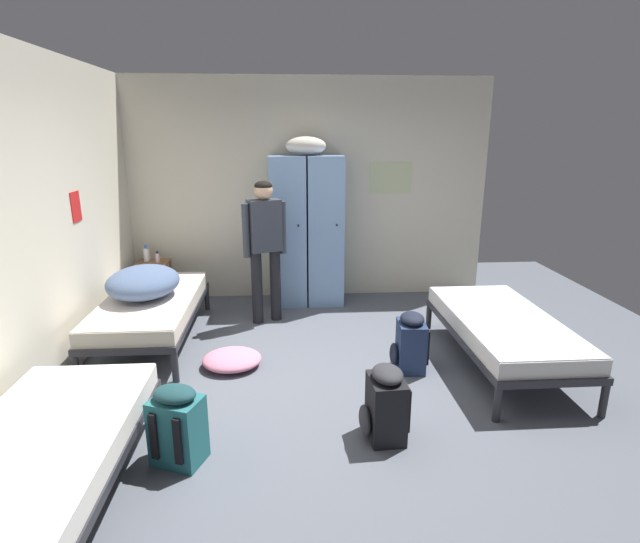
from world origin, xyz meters
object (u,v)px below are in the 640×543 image
object	(u,v)px
water_bottle	(146,254)
backpack_navy	(410,343)
person_traveler	(265,239)
lotion_bottle	(158,257)
bed_left_front	(36,457)
backpack_black	(385,405)
locker_bank	(307,228)
bedding_heap	(143,282)
shelf_unit	(155,279)
backpack_teal	(178,426)
bed_right	(503,327)
clothes_pile_pink	(232,359)
bed_left_rear	(151,307)

from	to	relation	value
water_bottle	backpack_navy	bearing A→B (deg)	-34.81
person_traveler	lotion_bottle	distance (m)	1.53
bed_left_front	person_traveler	xyz separation A→B (m)	(1.17, 2.95, 0.59)
backpack_black	locker_bank	bearing A→B (deg)	98.07
locker_bank	backpack_black	distance (m)	3.10
person_traveler	lotion_bottle	world-z (taller)	person_traveler
bedding_heap	shelf_unit	bearing A→B (deg)	99.70
lotion_bottle	backpack_teal	world-z (taller)	lotion_bottle
lotion_bottle	backpack_teal	distance (m)	3.25
bed_left_front	lotion_bottle	xyz separation A→B (m)	(-0.18, 3.56, 0.25)
water_bottle	backpack_teal	size ratio (longest dim) A/B	0.37
lotion_bottle	backpack_navy	distance (m)	3.34
locker_bank	shelf_unit	world-z (taller)	locker_bank
backpack_teal	bed_right	bearing A→B (deg)	24.15
locker_bank	lotion_bottle	world-z (taller)	locker_bank
locker_bank	backpack_teal	bearing A→B (deg)	-107.40
bed_right	backpack_black	xyz separation A→B (m)	(-1.31, -1.06, -0.12)
backpack_teal	locker_bank	bearing A→B (deg)	72.60
person_traveler	backpack_teal	world-z (taller)	person_traveler
bedding_heap	lotion_bottle	xyz separation A→B (m)	(-0.12, 1.09, -0.01)
bed_left_front	lotion_bottle	distance (m)	3.57
backpack_teal	bed_left_front	bearing A→B (deg)	-146.80
bed_right	backpack_navy	world-z (taller)	backpack_navy
backpack_black	bed_right	bearing A→B (deg)	38.85
shelf_unit	backpack_navy	world-z (taller)	shelf_unit
bed_left_front	locker_bank	bearing A→B (deg)	65.12
bed_left_front	backpack_black	bearing A→B (deg)	16.22
bedding_heap	clothes_pile_pink	distance (m)	1.28
shelf_unit	lotion_bottle	size ratio (longest dim) A/B	4.18
bed_right	bedding_heap	distance (m)	3.56
shelf_unit	clothes_pile_pink	distance (m)	2.14
bed_left_front	water_bottle	bearing A→B (deg)	95.21
bed_right	backpack_navy	size ratio (longest dim) A/B	3.45
bed_left_rear	water_bottle	bearing A→B (deg)	105.75
shelf_unit	backpack_black	world-z (taller)	shelf_unit
person_traveler	water_bottle	size ratio (longest dim) A/B	8.05
backpack_teal	backpack_black	size ratio (longest dim) A/B	1.00
bed_right	clothes_pile_pink	distance (m)	2.54
backpack_navy	backpack_black	size ratio (longest dim) A/B	1.00
locker_bank	bed_left_front	bearing A→B (deg)	-114.88
locker_bank	bed_left_front	xyz separation A→B (m)	(-1.67, -3.59, -0.59)
bed_right	bed_left_front	xyz separation A→B (m)	(-3.40, -1.66, 0.00)
bedding_heap	clothes_pile_pink	size ratio (longest dim) A/B	1.56
backpack_navy	water_bottle	bearing A→B (deg)	145.19
person_traveler	clothes_pile_pink	size ratio (longest dim) A/B	2.93
person_traveler	backpack_navy	distance (m)	2.01
locker_bank	person_traveler	distance (m)	0.81
shelf_unit	bedding_heap	world-z (taller)	bedding_heap
lotion_bottle	backpack_teal	bearing A→B (deg)	-74.58
bed_right	bed_left_rear	xyz separation A→B (m)	(-3.40, 0.79, 0.00)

